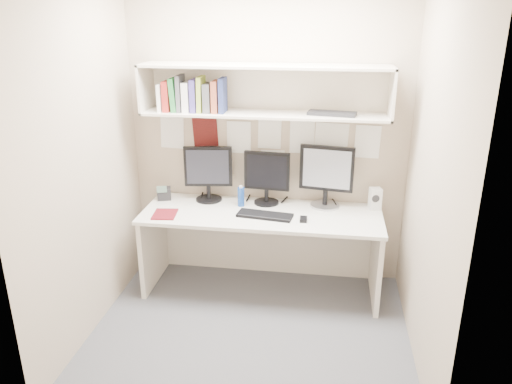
# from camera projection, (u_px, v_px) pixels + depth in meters

# --- Properties ---
(floor) EXTENTS (2.40, 2.00, 0.01)m
(floor) POSITION_uv_depth(u_px,v_px,m) (250.00, 332.00, 3.83)
(floor) COLOR #4B4B50
(floor) RESTS_ON ground
(wall_back) EXTENTS (2.40, 0.02, 2.60)m
(wall_back) POSITION_uv_depth(u_px,v_px,m) (267.00, 136.00, 4.31)
(wall_back) COLOR tan
(wall_back) RESTS_ON ground
(wall_front) EXTENTS (2.40, 0.02, 2.60)m
(wall_front) POSITION_uv_depth(u_px,v_px,m) (217.00, 231.00, 2.45)
(wall_front) COLOR tan
(wall_front) RESTS_ON ground
(wall_left) EXTENTS (0.02, 2.00, 2.60)m
(wall_left) POSITION_uv_depth(u_px,v_px,m) (83.00, 163.00, 3.54)
(wall_left) COLOR tan
(wall_left) RESTS_ON ground
(wall_right) EXTENTS (0.02, 2.00, 2.60)m
(wall_right) POSITION_uv_depth(u_px,v_px,m) (433.00, 179.00, 3.21)
(wall_right) COLOR tan
(wall_right) RESTS_ON ground
(desk) EXTENTS (2.00, 0.70, 0.73)m
(desk) POSITION_uv_depth(u_px,v_px,m) (261.00, 251.00, 4.30)
(desk) COLOR silver
(desk) RESTS_ON floor
(overhead_hutch) EXTENTS (2.00, 0.38, 0.40)m
(overhead_hutch) POSITION_uv_depth(u_px,v_px,m) (266.00, 89.00, 4.03)
(overhead_hutch) COLOR beige
(overhead_hutch) RESTS_ON wall_back
(pinned_papers) EXTENTS (1.92, 0.01, 0.48)m
(pinned_papers) POSITION_uv_depth(u_px,v_px,m) (267.00, 142.00, 4.32)
(pinned_papers) COLOR white
(pinned_papers) RESTS_ON wall_back
(monitor_left) EXTENTS (0.42, 0.23, 0.49)m
(monitor_left) POSITION_uv_depth(u_px,v_px,m) (208.00, 172.00, 4.36)
(monitor_left) COLOR black
(monitor_left) RESTS_ON desk
(monitor_center) EXTENTS (0.40, 0.22, 0.46)m
(monitor_center) POSITION_uv_depth(u_px,v_px,m) (267.00, 176.00, 4.29)
(monitor_center) COLOR black
(monitor_center) RESTS_ON desk
(monitor_right) EXTENTS (0.46, 0.25, 0.53)m
(monitor_right) POSITION_uv_depth(u_px,v_px,m) (326.00, 175.00, 4.21)
(monitor_right) COLOR #A5A5AA
(monitor_right) RESTS_ON desk
(keyboard) EXTENTS (0.47, 0.22, 0.02)m
(keyboard) POSITION_uv_depth(u_px,v_px,m) (265.00, 215.00, 4.08)
(keyboard) COLOR black
(keyboard) RESTS_ON desk
(mouse) EXTENTS (0.06, 0.09, 0.03)m
(mouse) POSITION_uv_depth(u_px,v_px,m) (303.00, 219.00, 4.00)
(mouse) COLOR black
(mouse) RESTS_ON desk
(speaker) EXTENTS (0.11, 0.11, 0.18)m
(speaker) POSITION_uv_depth(u_px,v_px,m) (375.00, 199.00, 4.21)
(speaker) COLOR silver
(speaker) RESTS_ON desk
(blue_bottle) EXTENTS (0.06, 0.06, 0.18)m
(blue_bottle) POSITION_uv_depth(u_px,v_px,m) (241.00, 196.00, 4.28)
(blue_bottle) COLOR navy
(blue_bottle) RESTS_ON desk
(maroon_notebook) EXTENTS (0.21, 0.25, 0.01)m
(maroon_notebook) POSITION_uv_depth(u_px,v_px,m) (165.00, 214.00, 4.12)
(maroon_notebook) COLOR maroon
(maroon_notebook) RESTS_ON desk
(desk_phone) EXTENTS (0.14, 0.13, 0.14)m
(desk_phone) POSITION_uv_depth(u_px,v_px,m) (164.00, 193.00, 4.44)
(desk_phone) COLOR black
(desk_phone) RESTS_ON desk
(book_stack) EXTENTS (0.55, 0.18, 0.29)m
(book_stack) POSITION_uv_depth(u_px,v_px,m) (193.00, 96.00, 4.04)
(book_stack) COLOR white
(book_stack) RESTS_ON overhead_hutch
(hutch_tray) EXTENTS (0.40, 0.20, 0.03)m
(hutch_tray) POSITION_uv_depth(u_px,v_px,m) (332.00, 113.00, 3.94)
(hutch_tray) COLOR black
(hutch_tray) RESTS_ON overhead_hutch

